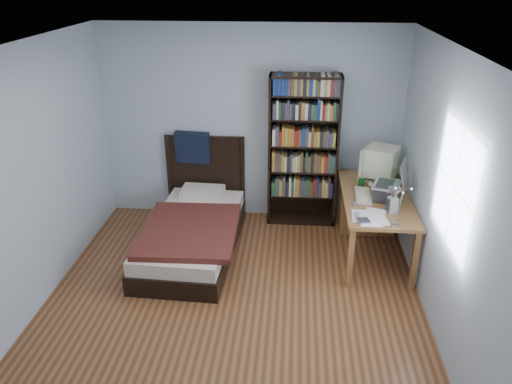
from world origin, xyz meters
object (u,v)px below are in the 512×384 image
desk_lamp (395,197)px  speaker (392,205)px  laptop (388,189)px  bookshelf (303,152)px  desk (369,204)px  keyboard (363,195)px  bed (194,228)px  crt_monitor (379,162)px  soda_can (362,182)px

desk_lamp → speaker: size_ratio=3.51×
laptop → bookshelf: bearing=139.0°
desk → laptop: 0.67m
keyboard → bookshelf: 1.05m
desk → bed: 2.16m
bed → desk_lamp: bearing=-26.3°
speaker → bed: bearing=153.9°
desk_lamp → bookshelf: bearing=113.6°
bookshelf → laptop: bearing=-41.0°
desk_lamp → speaker: (0.14, 0.68, -0.41)m
laptop → keyboard: size_ratio=1.08×
desk_lamp → speaker: 0.81m
crt_monitor → keyboard: (-0.23, -0.47, -0.23)m
desk → speaker: (0.10, -0.83, 0.40)m
crt_monitor → soda_can: crt_monitor is taller
laptop → soda_can: bearing=128.2°
bookshelf → desk: bearing=-20.5°
speaker → crt_monitor: bearing=74.9°
laptop → keyboard: 0.29m
crt_monitor → bookshelf: bookshelf is taller
crt_monitor → desk_lamp: (-0.10, -1.52, 0.25)m
keyboard → speaker: size_ratio=2.44×
speaker → bookshelf: bearing=111.9°
keyboard → bookshelf: bearing=133.5°
desk_lamp → soda_can: desk_lamp is taller
laptop → crt_monitor: bearing=94.0°
desk → crt_monitor: crt_monitor is taller
desk → bookshelf: bookshelf is taller
desk_lamp → keyboard: (-0.12, 1.05, -0.48)m
soda_can → laptop: bearing=-51.8°
laptop → soda_can: 0.41m
laptop → desk_lamp: (-0.14, -1.01, 0.37)m
desk → keyboard: (-0.15, -0.46, 0.33)m
keyboard → desk_lamp: bearing=-81.0°
keyboard → speaker: (0.26, -0.37, 0.07)m
crt_monitor → keyboard: crt_monitor is taller
bed → desk: bearing=13.2°
soda_can → speaker: bearing=-69.2°
crt_monitor → bed: 2.34m
soda_can → bed: size_ratio=0.06×
desk → desk_lamp: 1.72m
speaker → bed: bed is taller
soda_can → bookshelf: size_ratio=0.06×
keyboard → speaker: bearing=-52.8°
desk → soda_can: 0.44m
speaker → soda_can: 0.69m
desk_lamp → bed: desk_lamp is taller
desk → laptop: bearing=-78.1°
desk → speaker: size_ratio=8.91×
soda_can → bed: bearing=-171.2°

